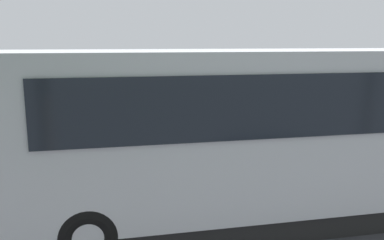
{
  "coord_description": "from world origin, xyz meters",
  "views": [
    {
      "loc": [
        1.72,
        11.68,
        3.41
      ],
      "look_at": [
        -0.62,
        0.12,
        1.1
      ],
      "focal_mm": 37.82,
      "sensor_mm": 36.0,
      "label": 1
    }
  ],
  "objects_px": {
    "spectator_far_left": "(300,131)",
    "spectator_centre": "(218,136)",
    "stunt_motorcycle": "(109,111)",
    "tour_bus": "(282,134)",
    "spectator_left": "(252,133)",
    "traffic_cone": "(190,137)",
    "parked_motorcycle_silver": "(167,165)"
  },
  "relations": [
    {
      "from": "parked_motorcycle_silver",
      "to": "tour_bus",
      "type": "bearing_deg",
      "value": 131.54
    },
    {
      "from": "parked_motorcycle_silver",
      "to": "stunt_motorcycle",
      "type": "xyz_separation_m",
      "value": [
        1.36,
        -4.79,
        0.56
      ]
    },
    {
      "from": "spectator_left",
      "to": "spectator_far_left",
      "type": "bearing_deg",
      "value": 164.43
    },
    {
      "from": "spectator_far_left",
      "to": "spectator_centre",
      "type": "xyz_separation_m",
      "value": [
        2.23,
        -0.01,
        -0.02
      ]
    },
    {
      "from": "spectator_left",
      "to": "tour_bus",
      "type": "bearing_deg",
      "value": 81.33
    },
    {
      "from": "spectator_far_left",
      "to": "spectator_left",
      "type": "distance_m",
      "value": 1.26
    },
    {
      "from": "spectator_far_left",
      "to": "spectator_left",
      "type": "xyz_separation_m",
      "value": [
        1.22,
        -0.34,
        -0.08
      ]
    },
    {
      "from": "spectator_far_left",
      "to": "spectator_centre",
      "type": "bearing_deg",
      "value": -0.29
    },
    {
      "from": "stunt_motorcycle",
      "to": "spectator_centre",
      "type": "bearing_deg",
      "value": 121.51
    },
    {
      "from": "spectator_far_left",
      "to": "spectator_centre",
      "type": "distance_m",
      "value": 2.23
    },
    {
      "from": "spectator_left",
      "to": "traffic_cone",
      "type": "height_order",
      "value": "spectator_left"
    },
    {
      "from": "spectator_centre",
      "to": "stunt_motorcycle",
      "type": "height_order",
      "value": "stunt_motorcycle"
    },
    {
      "from": "tour_bus",
      "to": "parked_motorcycle_silver",
      "type": "xyz_separation_m",
      "value": [
        1.94,
        -2.19,
        -1.16
      ]
    },
    {
      "from": "spectator_centre",
      "to": "tour_bus",
      "type": "bearing_deg",
      "value": 102.86
    },
    {
      "from": "parked_motorcycle_silver",
      "to": "traffic_cone",
      "type": "relative_size",
      "value": 3.24
    },
    {
      "from": "spectator_far_left",
      "to": "traffic_cone",
      "type": "height_order",
      "value": "spectator_far_left"
    },
    {
      "from": "spectator_left",
      "to": "traffic_cone",
      "type": "distance_m",
      "value": 3.04
    },
    {
      "from": "parked_motorcycle_silver",
      "to": "stunt_motorcycle",
      "type": "height_order",
      "value": "stunt_motorcycle"
    },
    {
      "from": "stunt_motorcycle",
      "to": "parked_motorcycle_silver",
      "type": "bearing_deg",
      "value": 105.87
    },
    {
      "from": "spectator_far_left",
      "to": "spectator_centre",
      "type": "relative_size",
      "value": 1.02
    },
    {
      "from": "spectator_centre",
      "to": "traffic_cone",
      "type": "height_order",
      "value": "spectator_centre"
    },
    {
      "from": "spectator_far_left",
      "to": "spectator_centre",
      "type": "height_order",
      "value": "spectator_far_left"
    },
    {
      "from": "stunt_motorcycle",
      "to": "tour_bus",
      "type": "bearing_deg",
      "value": 115.3
    },
    {
      "from": "tour_bus",
      "to": "stunt_motorcycle",
      "type": "xyz_separation_m",
      "value": [
        3.3,
        -6.97,
        -0.61
      ]
    },
    {
      "from": "tour_bus",
      "to": "parked_motorcycle_silver",
      "type": "distance_m",
      "value": 3.14
    },
    {
      "from": "spectator_left",
      "to": "traffic_cone",
      "type": "xyz_separation_m",
      "value": [
        1.13,
        -2.74,
        -0.69
      ]
    },
    {
      "from": "spectator_left",
      "to": "traffic_cone",
      "type": "bearing_deg",
      "value": -67.49
    },
    {
      "from": "parked_motorcycle_silver",
      "to": "traffic_cone",
      "type": "bearing_deg",
      "value": -109.92
    },
    {
      "from": "tour_bus",
      "to": "stunt_motorcycle",
      "type": "bearing_deg",
      "value": -64.7
    },
    {
      "from": "tour_bus",
      "to": "spectator_left",
      "type": "distance_m",
      "value": 2.98
    },
    {
      "from": "tour_bus",
      "to": "spectator_centre",
      "type": "xyz_separation_m",
      "value": [
        0.58,
        -2.54,
        -0.59
      ]
    },
    {
      "from": "spectator_centre",
      "to": "parked_motorcycle_silver",
      "type": "relative_size",
      "value": 0.86
    }
  ]
}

